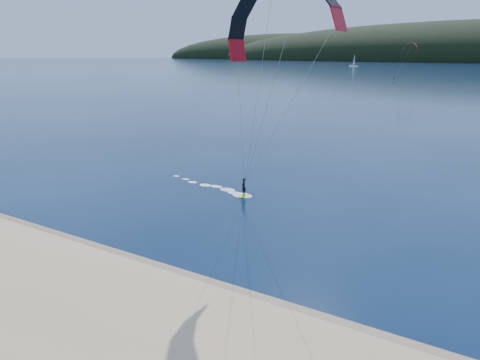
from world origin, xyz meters
name	(u,v)px	position (x,y,z in m)	size (l,w,h in m)	color
ground	(101,310)	(0.00, 0.00, 0.00)	(1800.00, 1800.00, 0.00)	#071936
wet_sand	(159,275)	(0.00, 4.50, 0.05)	(220.00, 2.50, 0.10)	#83674C
kitesurfer_near	(282,47)	(2.59, 14.87, 13.27)	(21.97, 8.98, 16.90)	#CCEE1C
kitesurfer_far	(410,50)	(-30.85, 201.95, 13.51)	(10.77, 6.65, 15.93)	#CCEE1C
sailboat	(354,65)	(-123.66, 404.02, 0.79)	(7.59, 4.88, 10.78)	white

